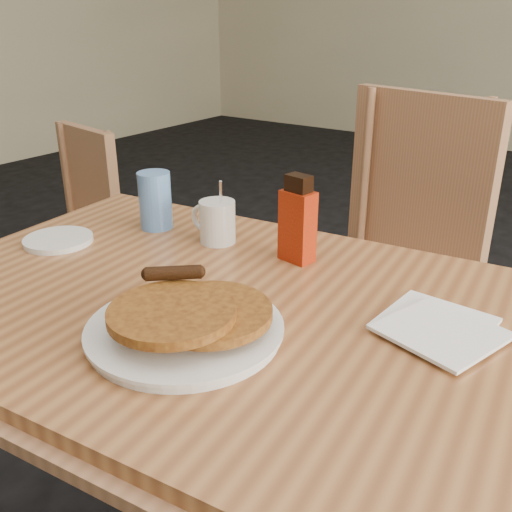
{
  "coord_description": "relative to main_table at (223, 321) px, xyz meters",
  "views": [
    {
      "loc": [
        0.52,
        -0.69,
        1.2
      ],
      "look_at": [
        0.02,
        0.03,
        0.82
      ],
      "focal_mm": 40.0,
      "sensor_mm": 36.0,
      "label": 1
    }
  ],
  "objects": [
    {
      "name": "chair_wall_extra",
      "position": [
        -1.19,
        0.6,
        -0.23
      ],
      "size": [
        0.43,
        0.43,
        0.81
      ],
      "rotation": [
        0.0,
        0.0,
        -0.19
      ],
      "color": "#AD7751",
      "rests_on": "floor"
    },
    {
      "name": "pancake_plate",
      "position": [
        0.03,
        -0.13,
        0.07
      ],
      "size": [
        0.3,
        0.3,
        0.09
      ],
      "rotation": [
        0.0,
        0.0,
        0.29
      ],
      "color": "white",
      "rests_on": "main_table"
    },
    {
      "name": "coffee_mug",
      "position": [
        -0.17,
        0.2,
        0.09
      ],
      "size": [
        0.11,
        0.08,
        0.14
      ],
      "rotation": [
        0.0,
        0.0,
        0.15
      ],
      "color": "white",
      "rests_on": "main_table"
    },
    {
      "name": "blue_tumbler",
      "position": [
        -0.34,
        0.19,
        0.11
      ],
      "size": [
        0.08,
        0.08,
        0.13
      ],
      "primitive_type": "cylinder",
      "rotation": [
        0.0,
        0.0,
        0.09
      ],
      "color": "#588AD0",
      "rests_on": "main_table"
    },
    {
      "name": "napkin_stack",
      "position": [
        0.34,
        0.11,
        0.05
      ],
      "size": [
        0.2,
        0.21,
        0.01
      ],
      "rotation": [
        0.0,
        0.0,
        -0.08
      ],
      "color": "white",
      "rests_on": "main_table"
    },
    {
      "name": "chair_main_far",
      "position": [
        0.03,
        0.75,
        -0.1
      ],
      "size": [
        0.56,
        0.56,
        1.01
      ],
      "rotation": [
        0.0,
        0.0,
        -0.26
      ],
      "color": "#AD7751",
      "rests_on": "floor"
    },
    {
      "name": "main_table",
      "position": [
        0.0,
        0.0,
        0.0
      ],
      "size": [
        1.25,
        0.91,
        0.75
      ],
      "rotation": [
        0.0,
        0.0,
        0.1
      ],
      "color": "#A86C3B",
      "rests_on": "floor"
    },
    {
      "name": "side_saucer",
      "position": [
        -0.44,
        0.0,
        0.05
      ],
      "size": [
        0.18,
        0.18,
        0.01
      ],
      "primitive_type": "cylinder",
      "rotation": [
        0.0,
        0.0,
        0.29
      ],
      "color": "white",
      "rests_on": "main_table"
    },
    {
      "name": "syrup_bottle",
      "position": [
        0.02,
        0.21,
        0.12
      ],
      "size": [
        0.07,
        0.05,
        0.17
      ],
      "rotation": [
        0.0,
        0.0,
        -0.17
      ],
      "color": "maroon",
      "rests_on": "main_table"
    }
  ]
}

